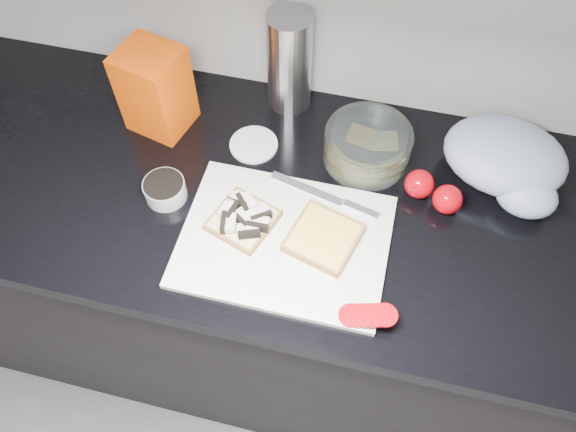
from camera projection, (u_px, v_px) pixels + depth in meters
The scene contains 14 objects.
base_cabinet at pixel (309, 295), 1.55m from camera, with size 3.50×0.60×0.86m, color black.
countertop at pixel (315, 203), 1.17m from camera, with size 3.50×0.64×0.04m, color black.
cutting_board at pixel (284, 241), 1.09m from camera, with size 0.40×0.30×0.01m, color silver.
bread_left at pixel (243, 219), 1.10m from camera, with size 0.15×0.15×0.04m.
bread_right at pixel (323, 238), 1.08m from camera, with size 0.16×0.16×0.02m.
tomato_slices at pixel (368, 315), 0.99m from camera, with size 0.12×0.06×0.02m.
knife at pixel (337, 201), 1.13m from camera, with size 0.23×0.07×0.01m.
seed_tub at pixel (165, 189), 1.14m from camera, with size 0.08×0.08×0.04m.
tub_lid at pixel (254, 145), 1.23m from camera, with size 0.11×0.11×0.01m, color white.
glass_bowl at pixel (367, 146), 1.18m from camera, with size 0.18×0.18×0.08m.
bread_bag at pixel (155, 90), 1.19m from camera, with size 0.12×0.11×0.19m, color #EE5503.
steel_canister at pixel (289, 61), 1.20m from camera, with size 0.10×0.10×0.23m, color #A2A1A6.
grocery_bag at pixel (508, 161), 1.14m from camera, with size 0.28×0.25×0.11m.
whole_tomatoes at pixel (433, 192), 1.12m from camera, with size 0.12×0.09×0.06m.
Camera 1 is at (0.10, 0.55, 1.85)m, focal length 35.00 mm.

